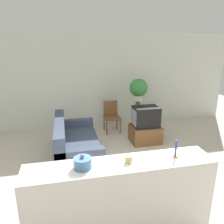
# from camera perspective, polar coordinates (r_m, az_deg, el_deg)

# --- Properties ---
(ground_plane) EXTENTS (14.00, 14.00, 0.00)m
(ground_plane) POSITION_cam_1_polar(r_m,az_deg,el_deg) (3.74, -0.65, -21.74)
(ground_plane) COLOR beige
(wall_back) EXTENTS (9.00, 0.06, 2.70)m
(wall_back) POSITION_cam_1_polar(r_m,az_deg,el_deg) (6.40, -7.13, 7.90)
(wall_back) COLOR silver
(wall_back) RESTS_ON ground_plane
(couch) EXTENTS (0.90, 1.82, 0.85)m
(couch) POSITION_cam_1_polar(r_m,az_deg,el_deg) (4.82, -9.67, -8.53)
(couch) COLOR #384256
(couch) RESTS_ON ground_plane
(tv_stand) EXTENTS (0.72, 0.60, 0.43)m
(tv_stand) POSITION_cam_1_polar(r_m,az_deg,el_deg) (5.59, 8.61, -5.63)
(tv_stand) COLOR brown
(tv_stand) RESTS_ON ground_plane
(television) EXTENTS (0.63, 0.45, 0.49)m
(television) POSITION_cam_1_polar(r_m,az_deg,el_deg) (5.43, 8.76, -1.15)
(television) COLOR black
(television) RESTS_ON tv_stand
(wooden_chair) EXTENTS (0.44, 0.44, 0.86)m
(wooden_chair) POSITION_cam_1_polar(r_m,az_deg,el_deg) (6.11, -0.15, -0.80)
(wooden_chair) COLOR brown
(wooden_chair) RESTS_ON ground_plane
(plant_stand) EXTENTS (0.13, 0.13, 0.88)m
(plant_stand) POSITION_cam_1_polar(r_m,az_deg,el_deg) (6.21, 6.70, -0.98)
(plant_stand) COLOR brown
(plant_stand) RESTS_ON ground_plane
(potted_plant) EXTENTS (0.50, 0.50, 0.61)m
(potted_plant) POSITION_cam_1_polar(r_m,az_deg,el_deg) (6.02, 6.95, 6.15)
(potted_plant) COLOR white
(potted_plant) RESTS_ON plant_stand
(foreground_counter) EXTENTS (2.26, 0.44, 1.03)m
(foreground_counter) POSITION_cam_1_polar(r_m,az_deg,el_deg) (2.90, 2.33, -22.02)
(foreground_counter) COLOR white
(foreground_counter) RESTS_ON ground_plane
(decorative_bowl) EXTENTS (0.21, 0.21, 0.17)m
(decorative_bowl) POSITION_cam_1_polar(r_m,az_deg,el_deg) (2.51, -7.70, -12.98)
(decorative_bowl) COLOR #4C7AAD
(decorative_bowl) RESTS_ON foreground_counter
(candle_jar) EXTENTS (0.09, 0.09, 0.08)m
(candle_jar) POSITION_cam_1_polar(r_m,az_deg,el_deg) (2.61, 4.34, -12.17)
(candle_jar) COLOR tan
(candle_jar) RESTS_ON foreground_counter
(candlestick) EXTENTS (0.07, 0.07, 0.23)m
(candlestick) POSITION_cam_1_polar(r_m,az_deg,el_deg) (2.81, 16.27, -9.90)
(candlestick) COLOR #B7933D
(candlestick) RESTS_ON foreground_counter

